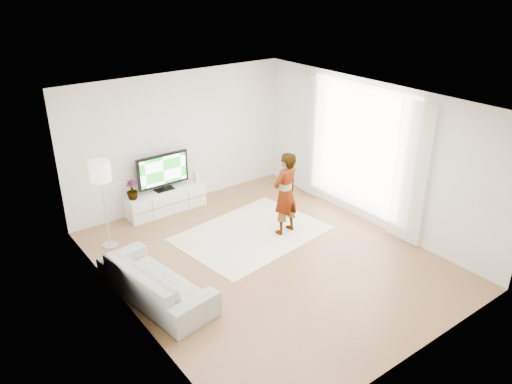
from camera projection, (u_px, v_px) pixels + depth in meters
floor at (268, 259)px, 8.74m from camera, size 6.00×6.00×0.00m
ceiling at (269, 102)px, 7.58m from camera, size 6.00×6.00×0.00m
wall_left at (124, 231)px, 6.80m from camera, size 0.02×6.00×2.80m
wall_right at (371, 155)px, 9.52m from camera, size 0.02×6.00×2.80m
wall_back at (179, 139)px, 10.34m from camera, size 5.00×0.02×2.80m
wall_front at (423, 267)px, 5.97m from camera, size 5.00×0.02×2.80m
window at (359, 148)px, 9.71m from camera, size 0.01×2.60×2.50m
curtain_near at (411, 174)px, 8.76m from camera, size 0.04×0.70×2.60m
curtain_far at (310, 137)px, 10.65m from camera, size 0.04×0.70×2.60m
media_console at (166, 200)px, 10.37m from camera, size 1.67×0.47×0.47m
television at (163, 171)px, 10.12m from camera, size 1.11×0.22×0.78m
game_console at (196, 177)px, 10.62m from camera, size 0.07×0.18×0.24m
potted_plant at (132, 190)px, 9.81m from camera, size 0.29×0.29×0.40m
rug at (252, 234)px, 9.56m from camera, size 2.92×2.27×0.01m
player at (285, 193)px, 9.29m from camera, size 0.64×0.47×1.61m
sofa at (156, 281)px, 7.61m from camera, size 1.14×2.20×0.61m
floor_lamp at (101, 175)px, 8.59m from camera, size 0.37×0.37×1.65m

